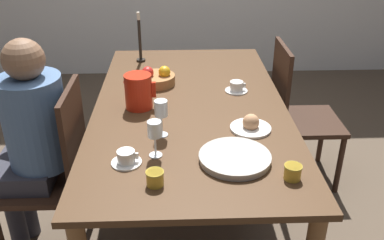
{
  "coord_description": "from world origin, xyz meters",
  "views": [
    {
      "loc": [
        -0.07,
        -2.07,
        1.72
      ],
      "look_at": [
        0.0,
        -0.28,
        0.78
      ],
      "focal_mm": 40.0,
      "sensor_mm": 36.0,
      "label": 1
    }
  ],
  "objects_px": {
    "person_seated": "(31,134)",
    "wine_glass_water": "(161,110)",
    "serving_tray": "(235,158)",
    "chair_opposite": "(296,113)",
    "fruit_bowl": "(156,78)",
    "teacup_near_person": "(126,158)",
    "candlestick_tall": "(140,43)",
    "red_pitcher": "(138,91)",
    "wine_glass_juice": "(155,131)",
    "bread_plate": "(251,125)",
    "jam_jar_amber": "(155,177)",
    "jam_jar_red": "(293,171)",
    "chair_person_side": "(55,171)",
    "teacup_across": "(236,87)"
  },
  "relations": [
    {
      "from": "wine_glass_juice",
      "to": "serving_tray",
      "type": "relative_size",
      "value": 0.54
    },
    {
      "from": "person_seated",
      "to": "jam_jar_red",
      "type": "height_order",
      "value": "person_seated"
    },
    {
      "from": "chair_person_side",
      "to": "bread_plate",
      "type": "distance_m",
      "value": 1.01
    },
    {
      "from": "teacup_near_person",
      "to": "bread_plate",
      "type": "distance_m",
      "value": 0.63
    },
    {
      "from": "chair_opposite",
      "to": "candlestick_tall",
      "type": "xyz_separation_m",
      "value": [
        -1.0,
        0.35,
        0.37
      ]
    },
    {
      "from": "bread_plate",
      "to": "wine_glass_juice",
      "type": "bearing_deg",
      "value": -153.88
    },
    {
      "from": "serving_tray",
      "to": "bread_plate",
      "type": "relative_size",
      "value": 1.55
    },
    {
      "from": "wine_glass_juice",
      "to": "candlestick_tall",
      "type": "height_order",
      "value": "candlestick_tall"
    },
    {
      "from": "jam_jar_red",
      "to": "person_seated",
      "type": "bearing_deg",
      "value": 158.4
    },
    {
      "from": "chair_opposite",
      "to": "teacup_across",
      "type": "xyz_separation_m",
      "value": [
        -0.42,
        -0.18,
        0.26
      ]
    },
    {
      "from": "chair_person_side",
      "to": "person_seated",
      "type": "xyz_separation_m",
      "value": [
        -0.09,
        0.02,
        0.2
      ]
    },
    {
      "from": "chair_opposite",
      "to": "fruit_bowl",
      "type": "bearing_deg",
      "value": -86.21
    },
    {
      "from": "person_seated",
      "to": "wine_glass_water",
      "type": "xyz_separation_m",
      "value": [
        0.64,
        -0.09,
        0.17
      ]
    },
    {
      "from": "fruit_bowl",
      "to": "teacup_near_person",
      "type": "bearing_deg",
      "value": -96.39
    },
    {
      "from": "red_pitcher",
      "to": "teacup_near_person",
      "type": "relative_size",
      "value": 1.44
    },
    {
      "from": "chair_opposite",
      "to": "wine_glass_juice",
      "type": "bearing_deg",
      "value": -45.17
    },
    {
      "from": "red_pitcher",
      "to": "serving_tray",
      "type": "relative_size",
      "value": 0.6
    },
    {
      "from": "red_pitcher",
      "to": "chair_opposite",
      "type": "bearing_deg",
      "value": 21.05
    },
    {
      "from": "person_seated",
      "to": "wine_glass_juice",
      "type": "bearing_deg",
      "value": -113.71
    },
    {
      "from": "red_pitcher",
      "to": "wine_glass_juice",
      "type": "height_order",
      "value": "red_pitcher"
    },
    {
      "from": "wine_glass_juice",
      "to": "fruit_bowl",
      "type": "height_order",
      "value": "wine_glass_juice"
    },
    {
      "from": "teacup_near_person",
      "to": "fruit_bowl",
      "type": "relative_size",
      "value": 0.58
    },
    {
      "from": "serving_tray",
      "to": "bread_plate",
      "type": "bearing_deg",
      "value": 67.92
    },
    {
      "from": "wine_glass_water",
      "to": "bread_plate",
      "type": "relative_size",
      "value": 0.9
    },
    {
      "from": "chair_person_side",
      "to": "teacup_near_person",
      "type": "relative_size",
      "value": 7.28
    },
    {
      "from": "jam_jar_red",
      "to": "serving_tray",
      "type": "bearing_deg",
      "value": 147.38
    },
    {
      "from": "serving_tray",
      "to": "bread_plate",
      "type": "height_order",
      "value": "bread_plate"
    },
    {
      "from": "teacup_near_person",
      "to": "teacup_across",
      "type": "height_order",
      "value": "same"
    },
    {
      "from": "chair_opposite",
      "to": "fruit_bowl",
      "type": "distance_m",
      "value": 0.92
    },
    {
      "from": "fruit_bowl",
      "to": "wine_glass_juice",
      "type": "bearing_deg",
      "value": -88.23
    },
    {
      "from": "serving_tray",
      "to": "chair_opposite",
      "type": "bearing_deg",
      "value": 60.07
    },
    {
      "from": "chair_opposite",
      "to": "jam_jar_red",
      "type": "height_order",
      "value": "chair_opposite"
    },
    {
      "from": "person_seated",
      "to": "candlestick_tall",
      "type": "distance_m",
      "value": 1.05
    },
    {
      "from": "candlestick_tall",
      "to": "jam_jar_amber",
      "type": "bearing_deg",
      "value": -83.91
    },
    {
      "from": "red_pitcher",
      "to": "wine_glass_juice",
      "type": "bearing_deg",
      "value": -77.78
    },
    {
      "from": "jam_jar_amber",
      "to": "fruit_bowl",
      "type": "relative_size",
      "value": 0.32
    },
    {
      "from": "teacup_across",
      "to": "jam_jar_amber",
      "type": "distance_m",
      "value": 0.98
    },
    {
      "from": "wine_glass_water",
      "to": "bread_plate",
      "type": "height_order",
      "value": "wine_glass_water"
    },
    {
      "from": "serving_tray",
      "to": "fruit_bowl",
      "type": "bearing_deg",
      "value": 112.98
    },
    {
      "from": "chair_opposite",
      "to": "wine_glass_juice",
      "type": "relative_size",
      "value": 5.62
    },
    {
      "from": "person_seated",
      "to": "candlestick_tall",
      "type": "bearing_deg",
      "value": -27.02
    },
    {
      "from": "teacup_across",
      "to": "jam_jar_amber",
      "type": "xyz_separation_m",
      "value": [
        -0.43,
        -0.88,
        0.01
      ]
    },
    {
      "from": "chair_person_side",
      "to": "fruit_bowl",
      "type": "distance_m",
      "value": 0.79
    },
    {
      "from": "person_seated",
      "to": "candlestick_tall",
      "type": "xyz_separation_m",
      "value": [
        0.47,
        0.93,
        0.17
      ]
    },
    {
      "from": "chair_opposite",
      "to": "bread_plate",
      "type": "relative_size",
      "value": 4.74
    },
    {
      "from": "chair_opposite",
      "to": "jam_jar_red",
      "type": "bearing_deg",
      "value": -16.65
    },
    {
      "from": "jam_jar_amber",
      "to": "wine_glass_water",
      "type": "bearing_deg",
      "value": 87.55
    },
    {
      "from": "red_pitcher",
      "to": "bread_plate",
      "type": "bearing_deg",
      "value": -25.55
    },
    {
      "from": "chair_person_side",
      "to": "chair_opposite",
      "type": "distance_m",
      "value": 1.51
    },
    {
      "from": "jam_jar_red",
      "to": "candlestick_tall",
      "type": "bearing_deg",
      "value": 116.42
    }
  ]
}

